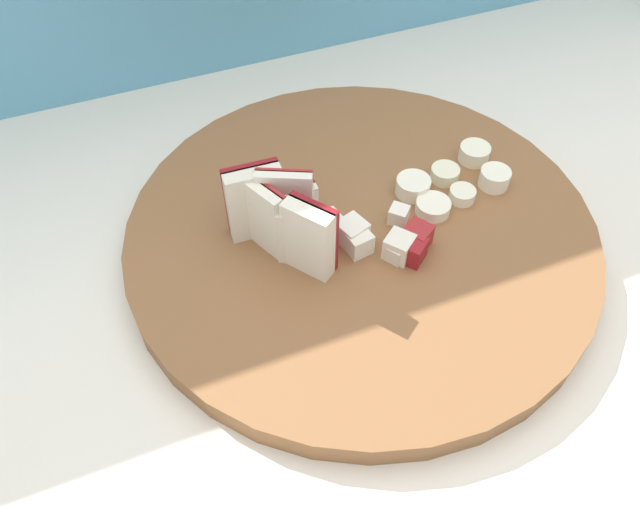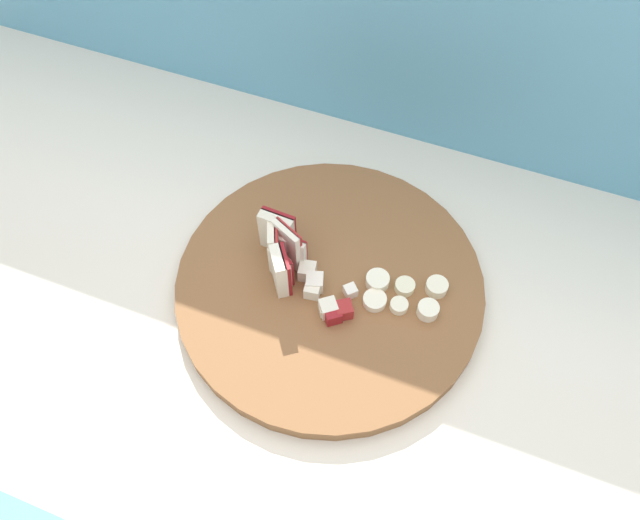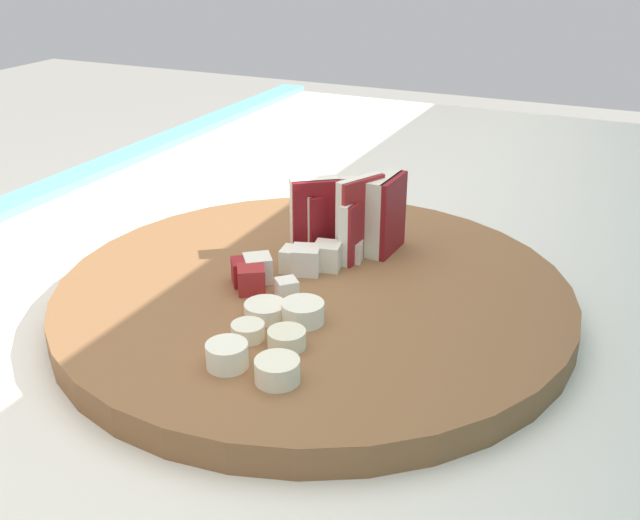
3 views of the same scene
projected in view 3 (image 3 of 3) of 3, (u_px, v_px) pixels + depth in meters
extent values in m
cylinder|color=brown|center=(314.00, 296.00, 0.57)|extent=(0.39, 0.39, 0.02)
cube|color=#A32323|center=(366.00, 216.00, 0.61)|extent=(0.02, 0.04, 0.06)
cube|color=#EFE5CC|center=(366.00, 213.00, 0.62)|extent=(0.03, 0.04, 0.06)
cube|color=maroon|center=(317.00, 219.00, 0.60)|extent=(0.03, 0.04, 0.06)
cube|color=#EFE5CC|center=(315.00, 215.00, 0.61)|extent=(0.03, 0.04, 0.06)
cube|color=maroon|center=(329.00, 225.00, 0.61)|extent=(0.03, 0.02, 0.05)
cube|color=beige|center=(325.00, 222.00, 0.61)|extent=(0.04, 0.03, 0.05)
cube|color=#A32323|center=(363.00, 219.00, 0.60)|extent=(0.04, 0.02, 0.07)
cube|color=#EFE5CC|center=(359.00, 218.00, 0.60)|extent=(0.04, 0.03, 0.07)
cube|color=maroon|center=(359.00, 231.00, 0.60)|extent=(0.04, 0.01, 0.05)
cube|color=white|center=(353.00, 230.00, 0.60)|extent=(0.04, 0.01, 0.05)
cube|color=maroon|center=(392.00, 216.00, 0.61)|extent=(0.05, 0.01, 0.06)
cube|color=beige|center=(383.00, 214.00, 0.61)|extent=(0.05, 0.02, 0.06)
cube|color=white|center=(306.00, 260.00, 0.58)|extent=(0.03, 0.03, 0.02)
cube|color=#EFE5CC|center=(294.00, 260.00, 0.58)|extent=(0.02, 0.02, 0.02)
cube|color=beige|center=(253.00, 272.00, 0.57)|extent=(0.02, 0.02, 0.02)
cube|color=#EFE5CC|center=(352.00, 251.00, 0.60)|extent=(0.02, 0.02, 0.02)
cube|color=#EFE5CC|center=(327.00, 256.00, 0.59)|extent=(0.02, 0.02, 0.02)
cube|color=#EFE5CC|center=(258.00, 268.00, 0.57)|extent=(0.03, 0.03, 0.02)
cube|color=maroon|center=(247.00, 270.00, 0.56)|extent=(0.03, 0.03, 0.02)
cube|color=#A32323|center=(251.00, 279.00, 0.55)|extent=(0.03, 0.03, 0.02)
cube|color=white|center=(287.00, 289.00, 0.54)|extent=(0.02, 0.02, 0.01)
cube|color=beige|center=(258.00, 270.00, 0.57)|extent=(0.02, 0.02, 0.01)
cylinder|color=white|center=(265.00, 310.00, 0.52)|extent=(0.03, 0.03, 0.01)
cylinder|color=#F4EAC6|center=(248.00, 331.00, 0.49)|extent=(0.02, 0.02, 0.01)
cylinder|color=white|center=(227.00, 355.00, 0.46)|extent=(0.03, 0.03, 0.02)
cylinder|color=white|center=(303.00, 312.00, 0.51)|extent=(0.03, 0.03, 0.01)
cylinder|color=beige|center=(287.00, 339.00, 0.48)|extent=(0.03, 0.03, 0.01)
cylinder|color=#F4EAC6|center=(277.00, 371.00, 0.44)|extent=(0.03, 0.03, 0.01)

